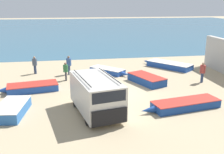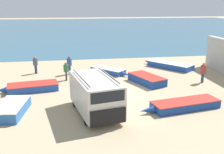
{
  "view_description": "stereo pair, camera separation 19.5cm",
  "coord_description": "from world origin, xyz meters",
  "px_view_note": "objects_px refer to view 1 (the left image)",
  "views": [
    {
      "loc": [
        -3.58,
        -18.63,
        6.6
      ],
      "look_at": [
        -0.39,
        0.62,
        1.0
      ],
      "focal_mm": 42.0,
      "sensor_mm": 36.0,
      "label": 1
    },
    {
      "loc": [
        -3.38,
        -18.66,
        6.6
      ],
      "look_at": [
        -0.39,
        0.62,
        1.0
      ],
      "focal_mm": 42.0,
      "sensor_mm": 36.0,
      "label": 2
    }
  ],
  "objects_px": {
    "fishing_rowboat_0": "(145,79)",
    "fishing_rowboat_2": "(31,87)",
    "fishing_rowboat_4": "(184,105)",
    "fishing_rowboat_1": "(108,71)",
    "fisherman_2": "(66,70)",
    "fisherman_0": "(35,63)",
    "fisherman_3": "(69,63)",
    "parked_van": "(96,94)",
    "fisherman_1": "(203,71)",
    "fishing_rowboat_5": "(13,108)",
    "fishing_rowboat_3": "(168,65)"
  },
  "relations": [
    {
      "from": "fishing_rowboat_3",
      "to": "fisherman_1",
      "type": "relative_size",
      "value": 2.9
    },
    {
      "from": "fishing_rowboat_1",
      "to": "fishing_rowboat_2",
      "type": "bearing_deg",
      "value": -101.55
    },
    {
      "from": "parked_van",
      "to": "fisherman_3",
      "type": "xyz_separation_m",
      "value": [
        -1.58,
        9.35,
        -0.17
      ]
    },
    {
      "from": "fishing_rowboat_4",
      "to": "fishing_rowboat_1",
      "type": "bearing_deg",
      "value": -79.92
    },
    {
      "from": "fishing_rowboat_0",
      "to": "fisherman_0",
      "type": "xyz_separation_m",
      "value": [
        -9.56,
        4.53,
        0.68
      ]
    },
    {
      "from": "fishing_rowboat_3",
      "to": "fisherman_2",
      "type": "distance_m",
      "value": 10.92
    },
    {
      "from": "fishing_rowboat_1",
      "to": "fishing_rowboat_5",
      "type": "bearing_deg",
      "value": -84.24
    },
    {
      "from": "fisherman_1",
      "to": "fisherman_2",
      "type": "distance_m",
      "value": 11.67
    },
    {
      "from": "fisherman_1",
      "to": "fishing_rowboat_4",
      "type": "bearing_deg",
      "value": -77.17
    },
    {
      "from": "fishing_rowboat_1",
      "to": "fisherman_2",
      "type": "xyz_separation_m",
      "value": [
        -4.01,
        -1.76,
        0.71
      ]
    },
    {
      "from": "fisherman_0",
      "to": "fishing_rowboat_5",
      "type": "bearing_deg",
      "value": -130.76
    },
    {
      "from": "fishing_rowboat_1",
      "to": "fisherman_1",
      "type": "xyz_separation_m",
      "value": [
        7.38,
        -4.27,
        0.79
      ]
    },
    {
      "from": "fishing_rowboat_3",
      "to": "fishing_rowboat_4",
      "type": "xyz_separation_m",
      "value": [
        -3.03,
        -10.56,
        -0.03
      ]
    },
    {
      "from": "parked_van",
      "to": "fishing_rowboat_1",
      "type": "xyz_separation_m",
      "value": [
        2.15,
        9.14,
        -0.98
      ]
    },
    {
      "from": "fishing_rowboat_2",
      "to": "parked_van",
      "type": "bearing_deg",
      "value": 122.27
    },
    {
      "from": "fisherman_0",
      "to": "fisherman_2",
      "type": "relative_size",
      "value": 1.05
    },
    {
      "from": "fishing_rowboat_4",
      "to": "fisherman_1",
      "type": "xyz_separation_m",
      "value": [
        3.93,
        5.1,
        0.78
      ]
    },
    {
      "from": "fishing_rowboat_3",
      "to": "fisherman_2",
      "type": "relative_size",
      "value": 3.16
    },
    {
      "from": "parked_van",
      "to": "fishing_rowboat_0",
      "type": "height_order",
      "value": "parked_van"
    },
    {
      "from": "fishing_rowboat_1",
      "to": "fishing_rowboat_4",
      "type": "bearing_deg",
      "value": -23.31
    },
    {
      "from": "fishing_rowboat_3",
      "to": "fishing_rowboat_0",
      "type": "bearing_deg",
      "value": 102.26
    },
    {
      "from": "fisherman_1",
      "to": "fisherman_3",
      "type": "relative_size",
      "value": 0.98
    },
    {
      "from": "fisherman_0",
      "to": "fishing_rowboat_3",
      "type": "bearing_deg",
      "value": -38.13
    },
    {
      "from": "fishing_rowboat_1",
      "to": "fishing_rowboat_3",
      "type": "xyz_separation_m",
      "value": [
        6.48,
        1.19,
        0.04
      ]
    },
    {
      "from": "parked_van",
      "to": "fishing_rowboat_5",
      "type": "bearing_deg",
      "value": -110.28
    },
    {
      "from": "fishing_rowboat_3",
      "to": "fishing_rowboat_5",
      "type": "relative_size",
      "value": 1.3
    },
    {
      "from": "fishing_rowboat_4",
      "to": "fisherman_0",
      "type": "height_order",
      "value": "fisherman_0"
    },
    {
      "from": "fishing_rowboat_2",
      "to": "fisherman_3",
      "type": "height_order",
      "value": "fisherman_3"
    },
    {
      "from": "fishing_rowboat_4",
      "to": "fisherman_2",
      "type": "xyz_separation_m",
      "value": [
        -7.47,
        7.61,
        0.69
      ]
    },
    {
      "from": "fishing_rowboat_1",
      "to": "fisherman_3",
      "type": "height_order",
      "value": "fisherman_3"
    },
    {
      "from": "fisherman_1",
      "to": "fisherman_3",
      "type": "distance_m",
      "value": 11.97
    },
    {
      "from": "fisherman_0",
      "to": "fisherman_3",
      "type": "height_order",
      "value": "fisherman_3"
    },
    {
      "from": "fishing_rowboat_0",
      "to": "fishing_rowboat_1",
      "type": "bearing_deg",
      "value": 14.48
    },
    {
      "from": "fishing_rowboat_1",
      "to": "fishing_rowboat_2",
      "type": "xyz_separation_m",
      "value": [
        -6.65,
        -4.16,
        0.02
      ]
    },
    {
      "from": "fishing_rowboat_2",
      "to": "fishing_rowboat_5",
      "type": "height_order",
      "value": "fishing_rowboat_5"
    },
    {
      "from": "fishing_rowboat_0",
      "to": "fisherman_0",
      "type": "relative_size",
      "value": 2.52
    },
    {
      "from": "fishing_rowboat_1",
      "to": "fishing_rowboat_4",
      "type": "xyz_separation_m",
      "value": [
        3.45,
        -9.37,
        0.02
      ]
    },
    {
      "from": "fisherman_3",
      "to": "fishing_rowboat_2",
      "type": "bearing_deg",
      "value": 36.43
    },
    {
      "from": "fishing_rowboat_2",
      "to": "fishing_rowboat_5",
      "type": "xyz_separation_m",
      "value": [
        -0.56,
        -4.23,
        0.06
      ]
    },
    {
      "from": "fishing_rowboat_4",
      "to": "fishing_rowboat_5",
      "type": "xyz_separation_m",
      "value": [
        -10.67,
        0.98,
        0.06
      ]
    },
    {
      "from": "fishing_rowboat_2",
      "to": "fishing_rowboat_5",
      "type": "bearing_deg",
      "value": 72.61
    },
    {
      "from": "fishing_rowboat_1",
      "to": "fisherman_3",
      "type": "relative_size",
      "value": 2.04
    },
    {
      "from": "fishing_rowboat_2",
      "to": "fishing_rowboat_4",
      "type": "height_order",
      "value": "fishing_rowboat_2"
    },
    {
      "from": "fishing_rowboat_2",
      "to": "fisherman_2",
      "type": "distance_m",
      "value": 3.63
    },
    {
      "from": "fisherman_0",
      "to": "fisherman_3",
      "type": "relative_size",
      "value": 0.95
    },
    {
      "from": "fishing_rowboat_1",
      "to": "fisherman_0",
      "type": "bearing_deg",
      "value": -141.75
    },
    {
      "from": "fishing_rowboat_0",
      "to": "fishing_rowboat_5",
      "type": "distance_m",
      "value": 10.99
    },
    {
      "from": "fishing_rowboat_5",
      "to": "fisherman_1",
      "type": "distance_m",
      "value": 15.18
    },
    {
      "from": "fishing_rowboat_2",
      "to": "fisherman_3",
      "type": "bearing_deg",
      "value": -133.7
    },
    {
      "from": "fishing_rowboat_0",
      "to": "fishing_rowboat_2",
      "type": "height_order",
      "value": "fishing_rowboat_0"
    }
  ]
}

